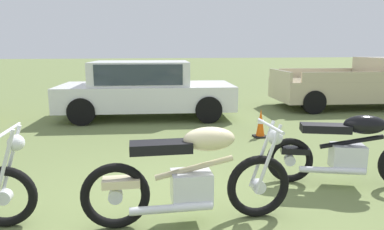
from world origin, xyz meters
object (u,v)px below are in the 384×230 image
Objects in this scene: motorcycle_cream at (192,176)px; pickup_truck_beige at (373,82)px; motorcycle_black at (349,150)px; traffic_cone at (261,124)px; car_white at (144,86)px.

motorcycle_cream is 0.39× the size of pickup_truck_beige.
motorcycle_black is 3.35× the size of traffic_cone.
traffic_cone is (-0.18, 2.53, -0.21)m from motorcycle_black.
car_white is 0.84× the size of pickup_truck_beige.
motorcycle_black reaches higher than traffic_cone.
car_white is at bearing -172.55° from pickup_truck_beige.
motorcycle_black is (2.16, 0.59, -0.02)m from motorcycle_cream.
motorcycle_black is at bearing 16.49° from motorcycle_cream.
car_white is at bearing 133.10° from motorcycle_black.
car_white is 3.36m from traffic_cone.
motorcycle_black is at bearing -59.57° from car_white.
pickup_truck_beige is 9.38× the size of traffic_cone.
motorcycle_black is 2.54m from traffic_cone.
motorcycle_cream is 5.65m from car_white.
pickup_truck_beige is (6.62, 5.90, 0.26)m from motorcycle_cream.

